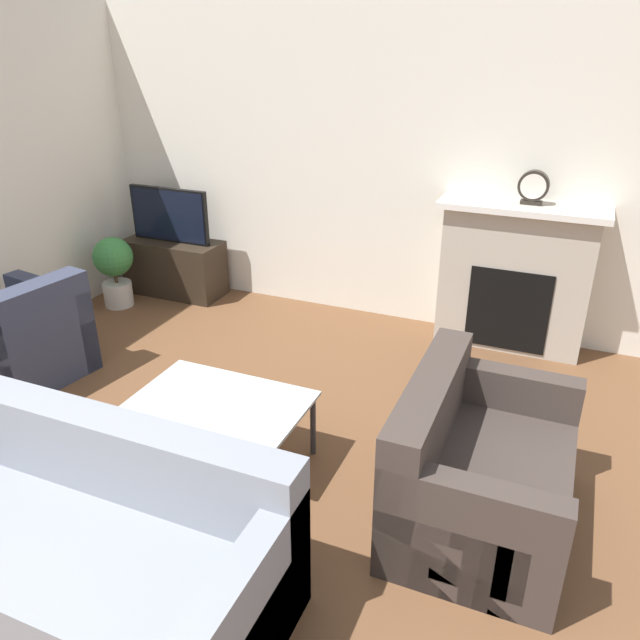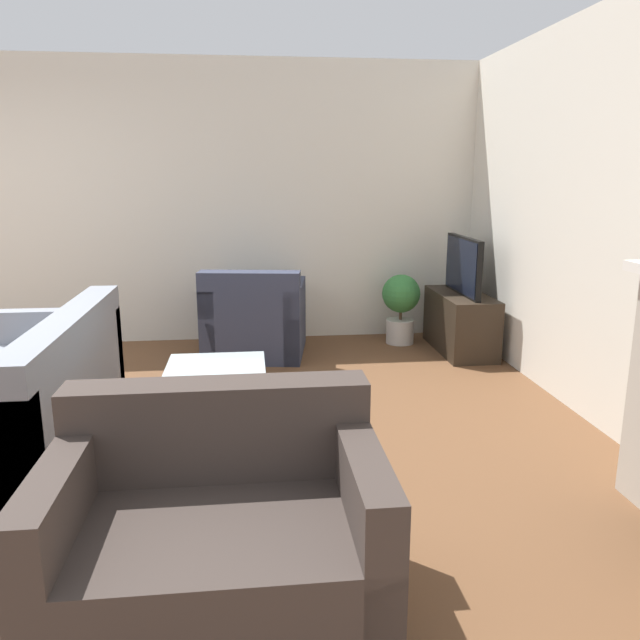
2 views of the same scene
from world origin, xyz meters
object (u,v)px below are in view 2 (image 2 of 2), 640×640
object	(u,v)px
tv	(463,266)
potted_plant	(401,303)
couch_sectional	(27,402)
coffee_table	(214,383)
couch_loveseat	(218,539)
armchair_by_window	(255,323)

from	to	relation	value
tv	potted_plant	size ratio (longest dim) A/B	1.24
couch_sectional	potted_plant	bearing A→B (deg)	126.68
coffee_table	potted_plant	world-z (taller)	potted_plant
couch_sectional	coffee_table	world-z (taller)	couch_sectional
couch_loveseat	tv	bearing A→B (deg)	58.18
couch_sectional	coffee_table	bearing A→B (deg)	84.91
couch_loveseat	coffee_table	xyz separation A→B (m)	(-1.51, -0.09, 0.11)
armchair_by_window	coffee_table	xyz separation A→B (m)	(1.97, -0.27, 0.10)
armchair_by_window	coffee_table	world-z (taller)	armchair_by_window
couch_sectional	armchair_by_window	xyz separation A→B (m)	(-1.87, 1.40, 0.01)
coffee_table	potted_plant	bearing A→B (deg)	142.49
potted_plant	tv	bearing A→B (deg)	56.36
tv	couch_loveseat	distance (m)	4.01
armchair_by_window	potted_plant	xyz separation A→B (m)	(-0.23, 1.42, 0.10)
coffee_table	armchair_by_window	bearing A→B (deg)	172.24
tv	coffee_table	bearing A→B (deg)	-49.37
tv	potted_plant	distance (m)	0.72
couch_loveseat	armchair_by_window	size ratio (longest dim) A/B	1.23
couch_loveseat	armchair_by_window	distance (m)	3.48
coffee_table	couch_loveseat	bearing A→B (deg)	3.36
tv	couch_sectional	distance (m)	3.80
armchair_by_window	potted_plant	size ratio (longest dim) A/B	1.46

